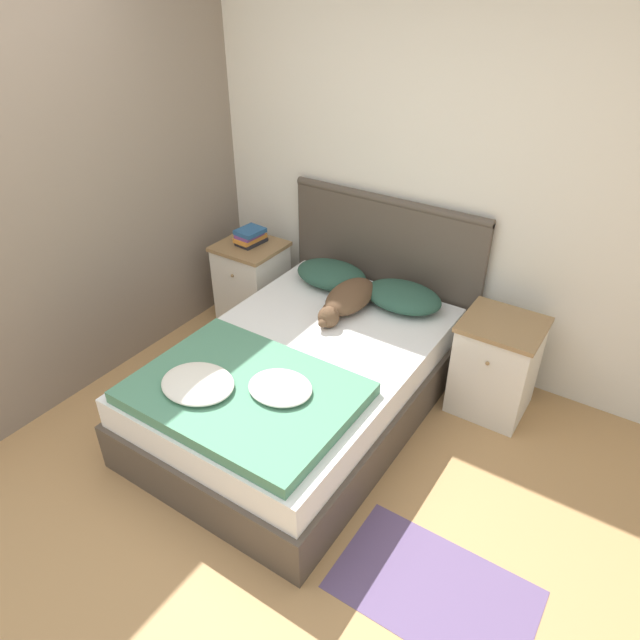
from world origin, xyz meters
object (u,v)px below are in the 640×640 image
at_px(nightstand_right, 495,366).
at_px(pillow_left, 331,275).
at_px(book_stack, 250,236).
at_px(bed, 302,382).
at_px(dog, 348,299).
at_px(nightstand_left, 252,282).
at_px(pillow_right, 403,297).

relative_size(nightstand_right, pillow_left, 1.21).
distance_m(nightstand_right, book_stack, 1.96).
distance_m(bed, dog, 0.63).
xyz_separation_m(bed, nightstand_left, (-0.96, 0.71, 0.08)).
bearing_deg(book_stack, bed, -36.97).
relative_size(nightstand_right, pillow_right, 1.21).
bearing_deg(pillow_right, book_stack, -178.22).
xyz_separation_m(bed, pillow_left, (-0.28, 0.77, 0.32)).
xyz_separation_m(pillow_left, book_stack, (-0.69, -0.04, 0.13)).
xyz_separation_m(nightstand_left, pillow_left, (0.68, 0.06, 0.24)).
bearing_deg(bed, book_stack, 143.03).
relative_size(nightstand_right, dog, 0.97).
bearing_deg(nightstand_right, nightstand_left, 180.00).
xyz_separation_m(nightstand_right, pillow_right, (-0.68, 0.06, 0.24)).
relative_size(nightstand_left, nightstand_right, 1.00).
bearing_deg(nightstand_left, pillow_right, 2.80).
distance_m(bed, pillow_right, 0.88).
relative_size(pillow_right, book_stack, 2.21).
xyz_separation_m(nightstand_left, nightstand_right, (1.92, 0.00, 0.00)).
height_order(pillow_right, dog, dog).
relative_size(nightstand_left, book_stack, 2.68).
bearing_deg(bed, nightstand_left, 143.70).
bearing_deg(bed, dog, 90.31).
bearing_deg(bed, pillow_right, 70.10).
xyz_separation_m(dog, book_stack, (-0.96, 0.19, 0.13)).
xyz_separation_m(nightstand_right, pillow_left, (-1.24, 0.06, 0.24)).
bearing_deg(dog, pillow_right, 39.28).
bearing_deg(dog, book_stack, 168.81).
bearing_deg(bed, nightstand_right, 36.30).
relative_size(bed, nightstand_right, 3.12).
bearing_deg(pillow_left, bed, -70.10).
distance_m(pillow_left, pillow_right, 0.55).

